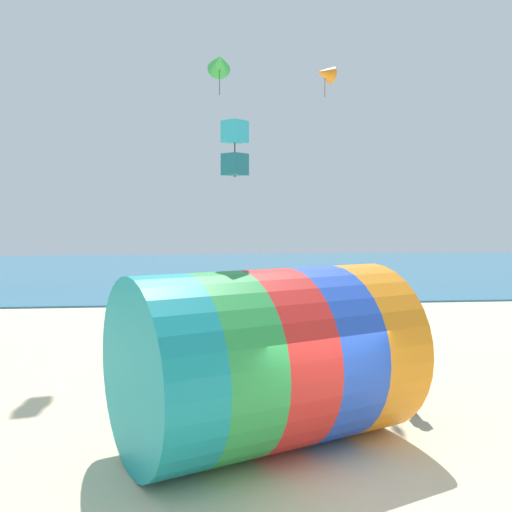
# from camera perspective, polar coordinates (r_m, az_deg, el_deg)

# --- Properties ---
(ground_plane) EXTENTS (120.00, 120.00, 0.00)m
(ground_plane) POSITION_cam_1_polar(r_m,az_deg,el_deg) (11.19, 7.55, -20.69)
(ground_plane) COLOR beige
(sea) EXTENTS (120.00, 40.00, 0.10)m
(sea) POSITION_cam_1_polar(r_m,az_deg,el_deg) (50.00, -2.88, -1.37)
(sea) COLOR teal
(sea) RESTS_ON ground
(giant_inflatable_tube) EXTENTS (6.60, 5.58, 3.62)m
(giant_inflatable_tube) POSITION_cam_1_polar(r_m,az_deg,el_deg) (11.65, 1.09, -10.22)
(giant_inflatable_tube) COLOR teal
(giant_inflatable_tube) RESTS_ON ground
(kite_handler) EXTENTS (0.39, 0.42, 1.69)m
(kite_handler) POSITION_cam_1_polar(r_m,az_deg,el_deg) (14.29, 15.34, -11.59)
(kite_handler) COLOR #383D56
(kite_handler) RESTS_ON ground
(kite_orange_delta) EXTENTS (0.92, 0.86, 1.29)m
(kite_orange_delta) POSITION_cam_1_polar(r_m,az_deg,el_deg) (23.51, 6.92, 17.65)
(kite_orange_delta) COLOR orange
(kite_cyan_box) EXTENTS (0.63, 0.63, 1.28)m
(kite_cyan_box) POSITION_cam_1_polar(r_m,az_deg,el_deg) (12.87, -2.13, 10.73)
(kite_cyan_box) COLOR #2DB2C6
(kite_green_delta) EXTENTS (0.81, 0.99, 1.57)m
(kite_green_delta) POSITION_cam_1_polar(r_m,az_deg,el_deg) (20.53, -3.69, 18.73)
(kite_green_delta) COLOR green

